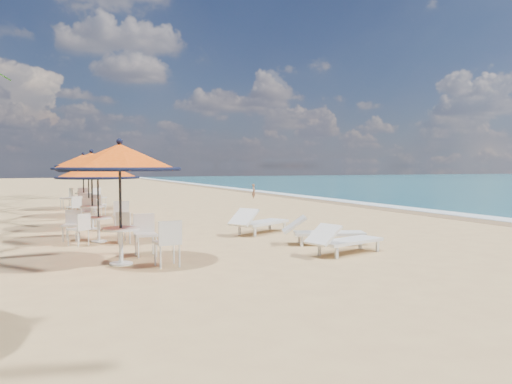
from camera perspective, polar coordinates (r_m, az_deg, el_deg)
ground at (r=12.10m, az=9.38°, el=-6.61°), size 160.00×160.00×0.00m
foam_strip at (r=25.57m, az=14.72°, el=-1.61°), size 1.20×140.00×0.04m
wetsand_band at (r=25.03m, az=13.10°, el=-1.69°), size 1.40×140.00×0.02m
station_0 at (r=10.50m, az=-14.85°, el=2.61°), size 2.46×2.46×2.57m
station_1 at (r=13.75m, az=-17.74°, el=1.34°), size 2.16×2.16×2.25m
station_2 at (r=16.66m, az=-18.12°, el=2.60°), size 2.44×2.44×2.54m
station_3 at (r=20.85m, az=-18.65°, el=2.10°), size 2.28×2.28×2.38m
station_4 at (r=24.48m, az=-19.14°, el=2.65°), size 2.53×2.53×2.64m
lounger_near at (r=11.55m, az=9.92°, el=-5.38°), size 2.12×1.15×0.73m
lounger_mid at (r=12.86m, az=7.40°, el=-4.46°), size 2.17×1.40×0.75m
lounger_far at (r=14.81m, az=0.25°, el=-3.38°), size 2.24×1.70×0.79m
person at (r=30.77m, az=-0.25°, el=0.14°), size 0.35×0.41×0.96m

